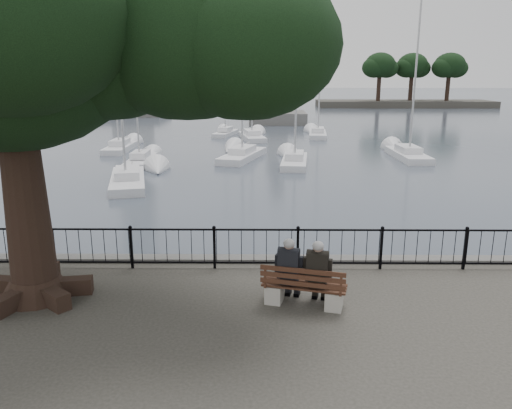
{
  "coord_description": "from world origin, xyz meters",
  "views": [
    {
      "loc": [
        0.12,
        -8.8,
        4.56
      ],
      "look_at": [
        0.0,
        2.5,
        1.6
      ],
      "focal_mm": 35.0,
      "sensor_mm": 36.0,
      "label": 1
    }
  ],
  "objects_px": {
    "person_right": "(318,275)",
    "tree": "(49,24)",
    "person_left": "(290,272)",
    "lion_monument": "(278,102)",
    "lighthouse": "(127,24)",
    "bench": "(304,291)"
  },
  "relations": [
    {
      "from": "person_right",
      "to": "tree",
      "type": "relative_size",
      "value": 0.14
    },
    {
      "from": "tree",
      "to": "bench",
      "type": "bearing_deg",
      "value": -6.06
    },
    {
      "from": "person_right",
      "to": "lighthouse",
      "type": "bearing_deg",
      "value": 107.4
    },
    {
      "from": "person_left",
      "to": "lighthouse",
      "type": "bearing_deg",
      "value": 106.96
    },
    {
      "from": "person_right",
      "to": "lighthouse",
      "type": "distance_m",
      "value": 65.26
    },
    {
      "from": "bench",
      "to": "lighthouse",
      "type": "height_order",
      "value": "lighthouse"
    },
    {
      "from": "person_right",
      "to": "lion_monument",
      "type": "height_order",
      "value": "lion_monument"
    },
    {
      "from": "person_left",
      "to": "tree",
      "type": "xyz_separation_m",
      "value": [
        -4.56,
        0.34,
        4.81
      ]
    },
    {
      "from": "lighthouse",
      "to": "lion_monument",
      "type": "relative_size",
      "value": 3.05
    },
    {
      "from": "person_left",
      "to": "lighthouse",
      "type": "relative_size",
      "value": 0.05
    },
    {
      "from": "person_left",
      "to": "person_right",
      "type": "bearing_deg",
      "value": -14.65
    },
    {
      "from": "person_left",
      "to": "lion_monument",
      "type": "height_order",
      "value": "lion_monument"
    },
    {
      "from": "person_right",
      "to": "lighthouse",
      "type": "relative_size",
      "value": 0.05
    },
    {
      "from": "bench",
      "to": "tree",
      "type": "relative_size",
      "value": 0.17
    },
    {
      "from": "bench",
      "to": "person_left",
      "type": "xyz_separation_m",
      "value": [
        -0.28,
        0.17,
        0.34
      ]
    },
    {
      "from": "tree",
      "to": "lion_monument",
      "type": "xyz_separation_m",
      "value": [
        5.85,
        48.92,
        -4.07
      ]
    },
    {
      "from": "person_right",
      "to": "lion_monument",
      "type": "xyz_separation_m",
      "value": [
        0.73,
        49.4,
        0.74
      ]
    },
    {
      "from": "bench",
      "to": "person_left",
      "type": "bearing_deg",
      "value": 147.97
    },
    {
      "from": "bench",
      "to": "tree",
      "type": "height_order",
      "value": "tree"
    },
    {
      "from": "person_left",
      "to": "lighthouse",
      "type": "xyz_separation_m",
      "value": [
        -18.71,
        61.33,
        10.39
      ]
    },
    {
      "from": "bench",
      "to": "person_left",
      "type": "relative_size",
      "value": 1.25
    },
    {
      "from": "person_left",
      "to": "tree",
      "type": "height_order",
      "value": "tree"
    }
  ]
}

